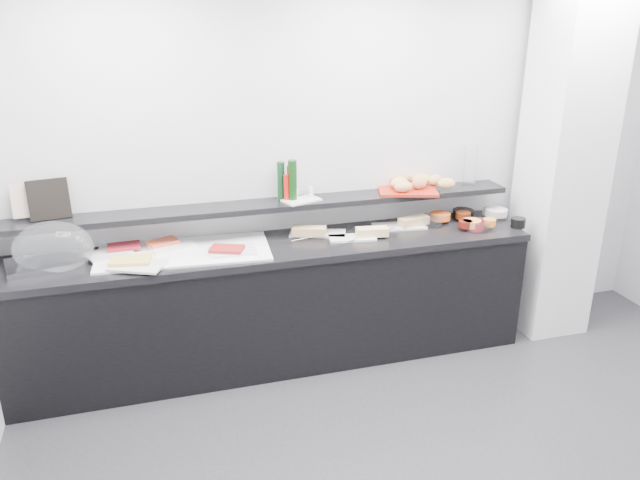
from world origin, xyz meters
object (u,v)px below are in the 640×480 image
object	(u,v)px
sandwich_plate_mid	(352,238)
condiment_tray	(301,200)
framed_print	(49,199)
carafe	(470,166)
cloche_base	(44,263)
bread_tray	(408,190)

from	to	relation	value
sandwich_plate_mid	condiment_tray	size ratio (longest dim) A/B	1.29
framed_print	condiment_tray	size ratio (longest dim) A/B	1.02
framed_print	carafe	bearing A→B (deg)	-9.98
cloche_base	carafe	size ratio (longest dim) A/B	1.47
sandwich_plate_mid	carafe	xyz separation A→B (m)	(1.02, 0.24, 0.39)
bread_tray	carafe	world-z (taller)	carafe
cloche_base	bread_tray	size ratio (longest dim) A/B	1.04
bread_tray	carafe	distance (m)	0.55
condiment_tray	bread_tray	world-z (taller)	bread_tray
cloche_base	condiment_tray	distance (m)	1.73
carafe	cloche_base	bearing A→B (deg)	-176.80
sandwich_plate_mid	framed_print	xyz separation A→B (m)	(-1.97, 0.26, 0.37)
sandwich_plate_mid	bread_tray	xyz separation A→B (m)	(0.49, 0.19, 0.25)
sandwich_plate_mid	carafe	distance (m)	1.12
framed_print	cloche_base	bearing A→B (deg)	-116.78
framed_print	condiment_tray	world-z (taller)	framed_print
bread_tray	carafe	size ratio (longest dim) A/B	1.41
condiment_tray	bread_tray	bearing A→B (deg)	-19.02
cloche_base	sandwich_plate_mid	world-z (taller)	cloche_base
condiment_tray	bread_tray	xyz separation A→B (m)	(0.81, 0.01, 0.00)
cloche_base	carafe	bearing A→B (deg)	-9.21
sandwich_plate_mid	condiment_tray	distance (m)	0.45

